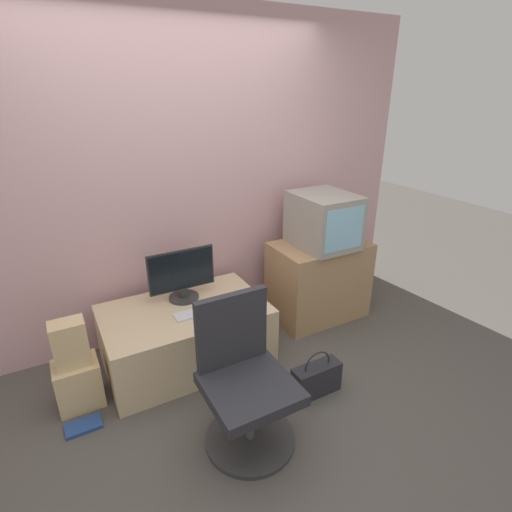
# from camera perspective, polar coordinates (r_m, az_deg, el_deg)

# --- Properties ---
(ground_plane) EXTENTS (12.00, 12.00, 0.00)m
(ground_plane) POSITION_cam_1_polar(r_m,az_deg,el_deg) (2.83, 0.33, -22.16)
(ground_plane) COLOR #4C4742
(wall_back) EXTENTS (4.40, 0.05, 2.60)m
(wall_back) POSITION_cam_1_polar(r_m,az_deg,el_deg) (3.29, -11.10, 10.23)
(wall_back) COLOR #CC9EA3
(wall_back) RESTS_ON ground_plane
(desk) EXTENTS (1.22, 0.77, 0.46)m
(desk) POSITION_cam_1_polar(r_m,az_deg,el_deg) (3.21, -9.96, -10.95)
(desk) COLOR #CCB289
(desk) RESTS_ON ground_plane
(side_stand) EXTENTS (0.84, 0.54, 0.72)m
(side_stand) POSITION_cam_1_polar(r_m,az_deg,el_deg) (3.74, 8.87, -3.39)
(side_stand) COLOR #A37F56
(side_stand) RESTS_ON ground_plane
(main_monitor) EXTENTS (0.52, 0.23, 0.41)m
(main_monitor) POSITION_cam_1_polar(r_m,az_deg,el_deg) (3.13, -10.52, -2.73)
(main_monitor) COLOR #2D2D2D
(main_monitor) RESTS_ON desk
(keyboard) EXTENTS (0.29, 0.12, 0.01)m
(keyboard) POSITION_cam_1_polar(r_m,az_deg,el_deg) (3.00, -8.79, -8.07)
(keyboard) COLOR silver
(keyboard) RESTS_ON desk
(mouse) EXTENTS (0.05, 0.04, 0.03)m
(mouse) POSITION_cam_1_polar(r_m,az_deg,el_deg) (3.06, -4.90, -7.07)
(mouse) COLOR silver
(mouse) RESTS_ON desk
(crt_tv) EXTENTS (0.47, 0.56, 0.46)m
(crt_tv) POSITION_cam_1_polar(r_m,az_deg,el_deg) (3.49, 9.64, 5.07)
(crt_tv) COLOR gray
(crt_tv) RESTS_ON side_stand
(office_chair) EXTENTS (0.55, 0.55, 0.91)m
(office_chair) POSITION_cam_1_polar(r_m,az_deg,el_deg) (2.48, -1.60, -17.92)
(office_chair) COLOR #333333
(office_chair) RESTS_ON ground_plane
(cardboard_box_lower) EXTENTS (0.29, 0.24, 0.33)m
(cardboard_box_lower) POSITION_cam_1_polar(r_m,az_deg,el_deg) (3.06, -24.00, -16.31)
(cardboard_box_lower) COLOR #D1B27F
(cardboard_box_lower) RESTS_ON ground_plane
(cardboard_box_upper) EXTENTS (0.21, 0.15, 0.32)m
(cardboard_box_upper) POSITION_cam_1_polar(r_m,az_deg,el_deg) (2.88, -25.05, -11.28)
(cardboard_box_upper) COLOR #D1B27F
(cardboard_box_upper) RESTS_ON cardboard_box_lower
(handbag) EXTENTS (0.36, 0.13, 0.35)m
(handbag) POSITION_cam_1_polar(r_m,az_deg,el_deg) (2.96, 8.60, -16.94)
(handbag) COLOR #232328
(handbag) RESTS_ON ground_plane
(book) EXTENTS (0.22, 0.13, 0.02)m
(book) POSITION_cam_1_polar(r_m,az_deg,el_deg) (2.98, -23.40, -21.37)
(book) COLOR navy
(book) RESTS_ON ground_plane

